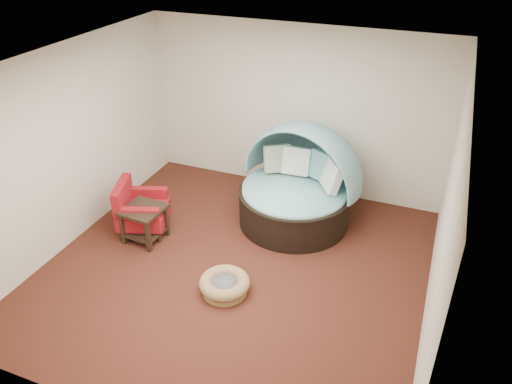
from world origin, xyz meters
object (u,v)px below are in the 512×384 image
at_px(pet_basket, 225,284).
at_px(side_table, 144,219).
at_px(canopy_daybed, 298,179).
at_px(red_armchair, 139,209).

distance_m(pet_basket, side_table, 1.71).
distance_m(canopy_daybed, pet_basket, 2.09).
height_order(canopy_daybed, red_armchair, canopy_daybed).
bearing_deg(red_armchair, pet_basket, -43.70).
bearing_deg(red_armchair, canopy_daybed, 9.83).
xyz_separation_m(canopy_daybed, side_table, (-1.91, -1.35, -0.38)).
xyz_separation_m(canopy_daybed, red_armchair, (-2.11, -1.17, -0.35)).
relative_size(canopy_daybed, red_armchair, 2.33).
bearing_deg(side_table, canopy_daybed, 35.17).
distance_m(pet_basket, red_armchair, 1.96).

